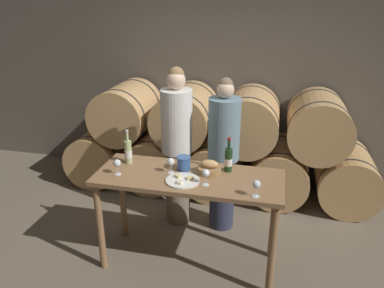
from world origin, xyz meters
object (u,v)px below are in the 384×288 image
object	(u,v)px
person_right	(223,156)
wine_glass_center	(206,174)
tasting_table	(189,189)
cheese_plate	(183,180)
bread_basket	(209,168)
wine_glass_left	(171,162)
blue_crock	(184,163)
person_left	(177,147)
wine_glass_far_left	(117,164)
wine_bottle_red	(228,160)
wine_bottle_white	(128,152)
wine_glass_right	(257,185)

from	to	relation	value
person_right	wine_glass_center	distance (m)	0.84
tasting_table	cheese_plate	xyz separation A→B (m)	(-0.02, -0.12, 0.15)
tasting_table	person_right	bearing A→B (deg)	73.29
bread_basket	wine_glass_left	world-z (taller)	wine_glass_left
blue_crock	wine_glass_center	size ratio (longest dim) A/B	0.91
tasting_table	person_left	distance (m)	0.75
person_left	wine_glass_far_left	bearing A→B (deg)	-111.91
cheese_plate	wine_glass_left	bearing A→B (deg)	136.68
blue_crock	cheese_plate	size ratio (longest dim) A/B	0.44
person_right	wine_bottle_red	world-z (taller)	person_right
wine_bottle_white	wine_glass_left	distance (m)	0.46
blue_crock	tasting_table	bearing A→B (deg)	-55.61
bread_basket	blue_crock	bearing A→B (deg)	178.06
wine_glass_left	wine_glass_right	world-z (taller)	same
person_left	bread_basket	world-z (taller)	person_left
bread_basket	person_right	bearing A→B (deg)	86.19
person_right	wine_bottle_red	bearing A→B (deg)	-77.03
bread_basket	wine_glass_far_left	distance (m)	0.82
wine_glass_center	wine_glass_right	world-z (taller)	same
wine_glass_right	wine_glass_far_left	bearing A→B (deg)	174.41
tasting_table	wine_bottle_red	size ratio (longest dim) A/B	5.13
tasting_table	wine_bottle_red	distance (m)	0.44
tasting_table	wine_glass_far_left	world-z (taller)	wine_glass_far_left
cheese_plate	wine_glass_far_left	xyz separation A→B (m)	(-0.59, -0.00, 0.10)
blue_crock	wine_bottle_white	bearing A→B (deg)	177.21
tasting_table	blue_crock	bearing A→B (deg)	124.39
wine_bottle_red	blue_crock	bearing A→B (deg)	-170.51
person_right	cheese_plate	distance (m)	0.84
wine_glass_left	person_left	bearing A→B (deg)	100.74
wine_bottle_white	wine_glass_center	distance (m)	0.84
wine_bottle_white	wine_glass_far_left	size ratio (longest dim) A/B	2.31
wine_bottle_white	wine_glass_left	size ratio (longest dim) A/B	2.31
wine_bottle_red	wine_bottle_white	xyz separation A→B (m)	(-0.94, -0.04, 0.00)
wine_bottle_white	cheese_plate	bearing A→B (deg)	-22.79
wine_glass_left	person_right	bearing A→B (deg)	60.90
blue_crock	wine_glass_far_left	bearing A→B (deg)	-157.70
bread_basket	wine_glass_left	bearing A→B (deg)	-166.53
person_left	blue_crock	world-z (taller)	person_left
wine_bottle_red	wine_glass_center	distance (m)	0.34
person_left	wine_glass_far_left	xyz separation A→B (m)	(-0.32, -0.81, 0.13)
tasting_table	person_right	xyz separation A→B (m)	(0.21, 0.69, 0.06)
wine_bottle_red	wine_bottle_white	world-z (taller)	wine_bottle_white
wine_bottle_red	wine_bottle_white	bearing A→B (deg)	-177.58
person_left	wine_glass_center	bearing A→B (deg)	-60.13
cheese_plate	wine_glass_center	distance (m)	0.23
person_right	bread_basket	world-z (taller)	person_right
tasting_table	wine_glass_far_left	distance (m)	0.67
tasting_table	blue_crock	distance (m)	0.24
person_right	bread_basket	bearing A→B (deg)	-93.81
wine_glass_right	wine_bottle_red	bearing A→B (deg)	124.13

